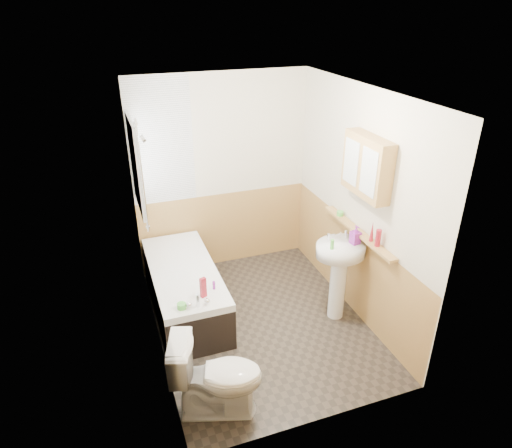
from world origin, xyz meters
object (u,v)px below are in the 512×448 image
at_px(pine_shelf, 358,231).
at_px(bathtub, 185,288).
at_px(toilet, 217,377).
at_px(medicine_cabinet, 367,166).
at_px(sink, 339,265).

bearing_deg(pine_shelf, bathtub, 159.80).
height_order(toilet, medicine_cabinet, medicine_cabinet).
relative_size(bathtub, pine_shelf, 1.28).
distance_m(pine_shelf, medicine_cabinet, 0.76).
height_order(pine_shelf, medicine_cabinet, medicine_cabinet).
bearing_deg(pine_shelf, toilet, -154.46).
relative_size(sink, pine_shelf, 0.80).
xyz_separation_m(bathtub, toilet, (-0.03, -1.51, 0.09)).
relative_size(bathtub, medicine_cabinet, 2.54).
distance_m(toilet, medicine_cabinet, 2.39).
bearing_deg(medicine_cabinet, sink, 165.74).
bearing_deg(toilet, medicine_cabinet, -48.42).
bearing_deg(sink, medicine_cabinet, -13.57).
distance_m(bathtub, toilet, 1.51).
bearing_deg(medicine_cabinet, bathtub, 157.49).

